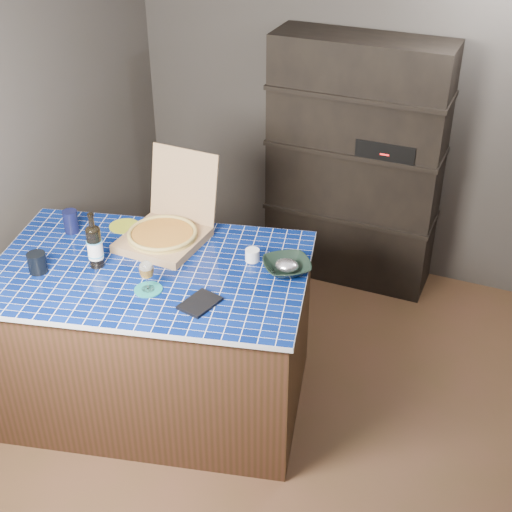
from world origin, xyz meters
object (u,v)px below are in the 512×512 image
at_px(pizza_box, 165,231).
at_px(wine_glass, 146,270).
at_px(mead_bottle, 95,246).
at_px(dvd_case, 200,303).
at_px(kitchen_island, 156,336).
at_px(bowl, 287,267).

height_order(pizza_box, wine_glass, pizza_box).
bearing_deg(mead_bottle, dvd_case, -8.60).
bearing_deg(wine_glass, kitchen_island, 119.15).
xyz_separation_m(pizza_box, mead_bottle, (-0.22, -0.37, 0.06)).
xyz_separation_m(kitchen_island, pizza_box, (-0.05, 0.28, 0.53)).
bearing_deg(wine_glass, pizza_box, 108.74).
height_order(pizza_box, mead_bottle, pizza_box).
relative_size(kitchen_island, wine_glass, 11.10).
xyz_separation_m(mead_bottle, dvd_case, (0.67, -0.10, -0.12)).
height_order(dvd_case, bowl, bowl).
distance_m(wine_glass, bowl, 0.75).
relative_size(wine_glass, dvd_case, 0.85).
relative_size(mead_bottle, bowl, 1.27).
bearing_deg(kitchen_island, dvd_case, -38.72).
xyz_separation_m(pizza_box, dvd_case, (0.46, -0.47, -0.06)).
xyz_separation_m(mead_bottle, wine_glass, (0.37, -0.09, -0.00)).
bearing_deg(dvd_case, pizza_box, 147.46).
distance_m(mead_bottle, bowl, 1.03).
xyz_separation_m(mead_bottle, bowl, (0.97, 0.35, -0.10)).
height_order(pizza_box, dvd_case, pizza_box).
height_order(kitchen_island, dvd_case, dvd_case).
bearing_deg(dvd_case, bowl, 70.24).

